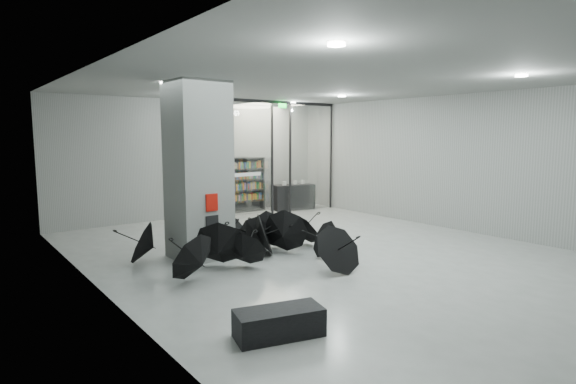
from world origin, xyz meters
TOP-DOWN VIEW (x-y plane):
  - room at (0.00, 0.00)m, footprint 14.00×14.02m
  - column at (-2.50, 2.00)m, footprint 1.20×1.20m
  - fire_cabinet at (-2.50, 1.38)m, footprint 0.28×0.04m
  - info_panel at (-2.50, 1.38)m, footprint 0.30×0.03m
  - exit_sign at (2.40, 5.30)m, footprint 0.30×0.06m
  - glass_partition at (2.39, 5.50)m, footprint 5.06×0.08m
  - bench at (-3.57, -2.50)m, footprint 1.33×0.84m
  - bookshelf at (1.62, 6.75)m, footprint 1.83×0.48m
  - shop_counter at (3.47, 6.05)m, footprint 1.68×0.96m
  - umbrella_cluster at (-1.55, 1.00)m, footprint 4.88×4.44m

SIDE VIEW (x-z plane):
  - bench at x=-3.57m, z-range 0.00..0.40m
  - umbrella_cluster at x=-1.55m, z-range -0.36..0.99m
  - shop_counter at x=3.47m, z-range 0.00..0.95m
  - info_panel at x=-2.50m, z-range 0.64..1.06m
  - bookshelf at x=1.62m, z-range 0.00..2.00m
  - fire_cabinet at x=-2.50m, z-range 1.16..1.54m
  - column at x=-2.50m, z-range 0.00..4.00m
  - glass_partition at x=2.39m, z-range 0.18..4.18m
  - room at x=0.00m, z-range 0.84..4.85m
  - exit_sign at x=2.40m, z-range 3.74..3.90m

